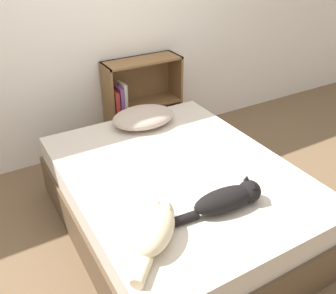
# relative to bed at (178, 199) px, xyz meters

# --- Properties ---
(ground_plane) EXTENTS (8.00, 8.00, 0.00)m
(ground_plane) POSITION_rel_bed_xyz_m (0.00, 0.00, -0.25)
(ground_plane) COLOR brown
(wall_back) EXTENTS (8.00, 0.06, 2.50)m
(wall_back) POSITION_rel_bed_xyz_m (0.00, 1.37, 1.00)
(wall_back) COLOR white
(wall_back) RESTS_ON ground_plane
(bed) EXTENTS (1.43, 1.83, 0.50)m
(bed) POSITION_rel_bed_xyz_m (0.00, 0.00, 0.00)
(bed) COLOR brown
(bed) RESTS_ON ground_plane
(pillow) EXTENTS (0.51, 0.38, 0.13)m
(pillow) POSITION_rel_bed_xyz_m (0.10, 0.69, 0.32)
(pillow) COLOR #B29E8E
(pillow) RESTS_ON bed
(cat_light) EXTENTS (0.43, 0.43, 0.15)m
(cat_light) POSITION_rel_bed_xyz_m (-0.43, -0.49, 0.32)
(cat_light) COLOR beige
(cat_light) RESTS_ON bed
(cat_dark) EXTENTS (0.59, 0.18, 0.16)m
(cat_dark) POSITION_rel_bed_xyz_m (0.04, -0.47, 0.32)
(cat_dark) COLOR black
(cat_dark) RESTS_ON bed
(bookshelf) EXTENTS (0.72, 0.26, 0.86)m
(bookshelf) POSITION_rel_bed_xyz_m (0.33, 1.24, 0.19)
(bookshelf) COLOR brown
(bookshelf) RESTS_ON ground_plane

